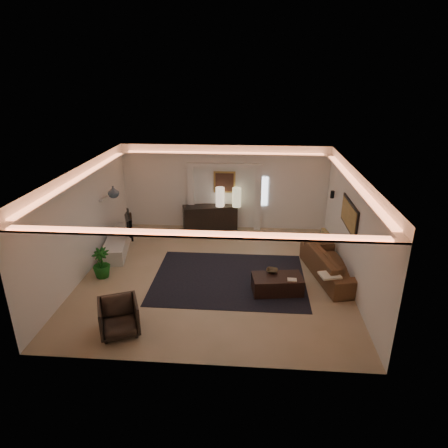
# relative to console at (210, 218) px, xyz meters

# --- Properties ---
(floor) EXTENTS (7.00, 7.00, 0.00)m
(floor) POSITION_rel_console_xyz_m (0.49, -3.25, -0.40)
(floor) COLOR tan
(floor) RESTS_ON ground
(ceiling) EXTENTS (7.00, 7.00, 0.00)m
(ceiling) POSITION_rel_console_xyz_m (0.49, -3.25, 2.50)
(ceiling) COLOR white
(ceiling) RESTS_ON ground
(wall_back) EXTENTS (7.00, 0.00, 7.00)m
(wall_back) POSITION_rel_console_xyz_m (0.49, 0.25, 1.05)
(wall_back) COLOR white
(wall_back) RESTS_ON ground
(wall_front) EXTENTS (7.00, 0.00, 7.00)m
(wall_front) POSITION_rel_console_xyz_m (0.49, -6.75, 1.05)
(wall_front) COLOR white
(wall_front) RESTS_ON ground
(wall_left) EXTENTS (0.00, 7.00, 7.00)m
(wall_left) POSITION_rel_console_xyz_m (-3.01, -3.25, 1.05)
(wall_left) COLOR white
(wall_left) RESTS_ON ground
(wall_right) EXTENTS (0.00, 7.00, 7.00)m
(wall_right) POSITION_rel_console_xyz_m (3.99, -3.25, 1.05)
(wall_right) COLOR white
(wall_right) RESTS_ON ground
(cove_soffit) EXTENTS (7.00, 7.00, 0.04)m
(cove_soffit) POSITION_rel_console_xyz_m (0.49, -3.25, 2.22)
(cove_soffit) COLOR silver
(cove_soffit) RESTS_ON ceiling
(daylight_slit) EXTENTS (0.25, 0.03, 1.00)m
(daylight_slit) POSITION_rel_console_xyz_m (1.84, 0.23, 0.95)
(daylight_slit) COLOR white
(daylight_slit) RESTS_ON wall_back
(area_rug) EXTENTS (4.00, 3.00, 0.01)m
(area_rug) POSITION_rel_console_xyz_m (0.89, -3.45, -0.39)
(area_rug) COLOR black
(area_rug) RESTS_ON ground
(pilaster_left) EXTENTS (0.22, 0.20, 2.20)m
(pilaster_left) POSITION_rel_console_xyz_m (-0.66, 0.15, 0.70)
(pilaster_left) COLOR silver
(pilaster_left) RESTS_ON ground
(pilaster_right) EXTENTS (0.22, 0.20, 2.20)m
(pilaster_right) POSITION_rel_console_xyz_m (1.64, 0.15, 0.70)
(pilaster_right) COLOR silver
(pilaster_right) RESTS_ON ground
(alcove_header) EXTENTS (2.52, 0.20, 0.12)m
(alcove_header) POSITION_rel_console_xyz_m (0.49, 0.15, 1.85)
(alcove_header) COLOR silver
(alcove_header) RESTS_ON wall_back
(painting_frame) EXTENTS (0.74, 0.04, 0.74)m
(painting_frame) POSITION_rel_console_xyz_m (0.49, 0.22, 1.25)
(painting_frame) COLOR tan
(painting_frame) RESTS_ON wall_back
(painting_canvas) EXTENTS (0.62, 0.02, 0.62)m
(painting_canvas) POSITION_rel_console_xyz_m (0.49, 0.19, 1.25)
(painting_canvas) COLOR #4C2D1E
(painting_canvas) RESTS_ON wall_back
(art_panel_frame) EXTENTS (0.04, 1.64, 0.74)m
(art_panel_frame) POSITION_rel_console_xyz_m (3.96, -2.95, 1.30)
(art_panel_frame) COLOR black
(art_panel_frame) RESTS_ON wall_right
(art_panel_gold) EXTENTS (0.02, 1.50, 0.62)m
(art_panel_gold) POSITION_rel_console_xyz_m (3.93, -2.95, 1.30)
(art_panel_gold) COLOR tan
(art_panel_gold) RESTS_ON wall_right
(wall_sconce) EXTENTS (0.12, 0.12, 0.22)m
(wall_sconce) POSITION_rel_console_xyz_m (3.87, -1.05, 1.28)
(wall_sconce) COLOR black
(wall_sconce) RESTS_ON wall_right
(wall_niche) EXTENTS (0.10, 0.55, 0.04)m
(wall_niche) POSITION_rel_console_xyz_m (-2.95, -1.85, 1.25)
(wall_niche) COLOR silver
(wall_niche) RESTS_ON wall_left
(console) EXTENTS (1.92, 1.01, 0.92)m
(console) POSITION_rel_console_xyz_m (0.00, 0.00, 0.00)
(console) COLOR black
(console) RESTS_ON ground
(lamp_left) EXTENTS (0.32, 0.32, 0.66)m
(lamp_left) POSITION_rel_console_xyz_m (0.35, 0.00, 0.69)
(lamp_left) COLOR #FFE0BF
(lamp_left) RESTS_ON console
(lamp_right) EXTENTS (0.37, 0.37, 0.66)m
(lamp_right) POSITION_rel_console_xyz_m (0.92, 0.00, 0.69)
(lamp_right) COLOR beige
(lamp_right) RESTS_ON console
(media_ledge) EXTENTS (1.04, 2.46, 0.45)m
(media_ledge) POSITION_rel_console_xyz_m (-2.66, -1.89, -0.17)
(media_ledge) COLOR silver
(media_ledge) RESTS_ON ground
(tv) EXTENTS (1.13, 0.58, 0.67)m
(tv) POSITION_rel_console_xyz_m (-2.40, -1.76, 0.38)
(tv) COLOR black
(tv) RESTS_ON media_ledge
(figurine) EXTENTS (0.15, 0.15, 0.33)m
(figurine) POSITION_rel_console_xyz_m (-2.61, -0.69, 0.24)
(figurine) COLOR #2F1F14
(figurine) RESTS_ON media_ledge
(ginger_jar) EXTENTS (0.43, 0.43, 0.35)m
(ginger_jar) POSITION_rel_console_xyz_m (-2.66, -1.81, 1.44)
(ginger_jar) COLOR slate
(ginger_jar) RESTS_ON wall_niche
(plant) EXTENTS (0.50, 0.50, 0.82)m
(plant) POSITION_rel_console_xyz_m (-2.52, -3.61, 0.01)
(plant) COLOR #145315
(plant) RESTS_ON ground
(sofa) EXTENTS (2.63, 1.50, 0.72)m
(sofa) POSITION_rel_console_xyz_m (3.64, -3.12, -0.04)
(sofa) COLOR black
(sofa) RESTS_ON ground
(throw_blanket) EXTENTS (0.56, 0.50, 0.05)m
(throw_blanket) POSITION_rel_console_xyz_m (3.38, -4.06, 0.15)
(throw_blanket) COLOR beige
(throw_blanket) RESTS_ON sofa
(throw_pillow) EXTENTS (0.18, 0.42, 0.41)m
(throw_pillow) POSITION_rel_console_xyz_m (3.64, -1.68, 0.15)
(throw_pillow) COLOR olive
(throw_pillow) RESTS_ON sofa
(coffee_table) EXTENTS (1.31, 0.83, 0.46)m
(coffee_table) POSITION_rel_console_xyz_m (2.12, -4.02, -0.20)
(coffee_table) COLOR black
(coffee_table) RESTS_ON ground
(bowl) EXTENTS (0.33, 0.33, 0.07)m
(bowl) POSITION_rel_console_xyz_m (2.00, -3.79, 0.05)
(bowl) COLOR #3D2F1E
(bowl) RESTS_ON coffee_table
(magazine) EXTENTS (0.23, 0.17, 0.03)m
(magazine) POSITION_rel_console_xyz_m (2.47, -4.18, 0.02)
(magazine) COLOR beige
(magazine) RESTS_ON coffee_table
(armchair) EXTENTS (1.05, 1.06, 0.74)m
(armchair) POSITION_rel_console_xyz_m (-1.27, -5.90, -0.03)
(armchair) COLOR black
(armchair) RESTS_ON ground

